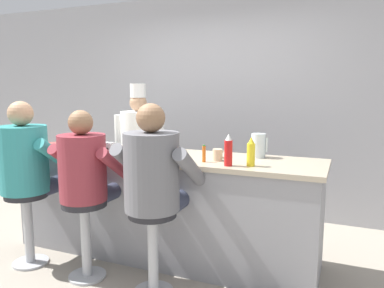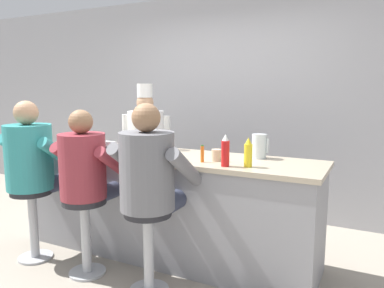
% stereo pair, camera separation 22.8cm
% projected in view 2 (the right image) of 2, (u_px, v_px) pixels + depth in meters
% --- Properties ---
extents(ground_plane, '(20.00, 20.00, 0.00)m').
position_uv_depth(ground_plane, '(143.00, 269.00, 3.26)').
color(ground_plane, '#9E9384').
extents(wall_back, '(10.00, 0.06, 2.70)m').
position_uv_depth(wall_back, '(225.00, 105.00, 4.70)').
color(wall_back, '#99999E').
rests_on(wall_back, ground_plane).
extents(diner_counter, '(2.88, 0.71, 0.96)m').
position_uv_depth(diner_counter, '(164.00, 204.00, 3.51)').
color(diner_counter, gray).
rests_on(diner_counter, ground_plane).
extents(ketchup_bottle_red, '(0.06, 0.06, 0.25)m').
position_uv_depth(ketchup_bottle_red, '(225.00, 151.00, 2.89)').
color(ketchup_bottle_red, red).
rests_on(ketchup_bottle_red, diner_counter).
extents(mustard_bottle_yellow, '(0.06, 0.06, 0.23)m').
position_uv_depth(mustard_bottle_yellow, '(248.00, 153.00, 2.87)').
color(mustard_bottle_yellow, yellow).
rests_on(mustard_bottle_yellow, diner_counter).
extents(hot_sauce_bottle_orange, '(0.03, 0.03, 0.14)m').
position_uv_depth(hot_sauce_bottle_orange, '(202.00, 154.00, 3.06)').
color(hot_sauce_bottle_orange, orange).
rests_on(hot_sauce_bottle_orange, diner_counter).
extents(water_pitcher_clear, '(0.14, 0.12, 0.21)m').
position_uv_depth(water_pitcher_clear, '(259.00, 146.00, 3.22)').
color(water_pitcher_clear, silver).
rests_on(water_pitcher_clear, diner_counter).
extents(breakfast_plate, '(0.23, 0.23, 0.05)m').
position_uv_depth(breakfast_plate, '(148.00, 154.00, 3.35)').
color(breakfast_plate, white).
rests_on(breakfast_plate, diner_counter).
extents(cereal_bowl, '(0.16, 0.16, 0.05)m').
position_uv_depth(cereal_bowl, '(64.00, 143.00, 3.93)').
color(cereal_bowl, '#B24C47').
rests_on(cereal_bowl, diner_counter).
extents(coffee_mug_tan, '(0.13, 0.08, 0.10)m').
position_uv_depth(coffee_mug_tan, '(217.00, 155.00, 3.10)').
color(coffee_mug_tan, beige).
rests_on(coffee_mug_tan, diner_counter).
extents(cup_stack_steel, '(0.11, 0.11, 0.38)m').
position_uv_depth(cup_stack_steel, '(159.00, 130.00, 3.69)').
color(cup_stack_steel, '#B7BABF').
rests_on(cup_stack_steel, diner_counter).
extents(napkin_dispenser_chrome, '(0.12, 0.07, 0.13)m').
position_uv_depth(napkin_dispenser_chrome, '(109.00, 148.00, 3.36)').
color(napkin_dispenser_chrome, silver).
rests_on(napkin_dispenser_chrome, diner_counter).
extents(diner_seated_teal, '(0.62, 0.61, 1.46)m').
position_uv_depth(diner_seated_teal, '(33.00, 162.00, 3.37)').
color(diner_seated_teal, '#B2B5BA').
rests_on(diner_seated_teal, ground_plane).
extents(diner_seated_maroon, '(0.57, 0.57, 1.39)m').
position_uv_depth(diner_seated_maroon, '(86.00, 172.00, 3.09)').
color(diner_seated_maroon, '#B2B5BA').
rests_on(diner_seated_maroon, ground_plane).
extents(diner_seated_grey, '(0.62, 0.61, 1.46)m').
position_uv_depth(diner_seated_grey, '(150.00, 177.00, 2.81)').
color(diner_seated_grey, '#B2B5BA').
rests_on(diner_seated_grey, ground_plane).
extents(cook_in_whites_near, '(0.63, 0.40, 1.61)m').
position_uv_depth(cook_in_whites_near, '(146.00, 148.00, 4.29)').
color(cook_in_whites_near, '#232328').
rests_on(cook_in_whites_near, ground_plane).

